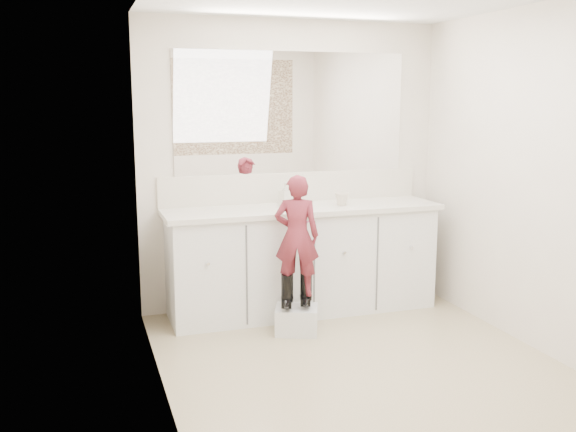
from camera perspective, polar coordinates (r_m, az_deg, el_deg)
name	(u,v)px	position (r m, az deg, el deg)	size (l,w,h in m)	color
floor	(364,367)	(4.40, 6.76, -13.21)	(3.00, 3.00, 0.00)	#8E795C
wall_back	(292,165)	(5.46, 0.36, 4.54)	(2.60, 2.60, 0.00)	beige
wall_front	(525,236)	(2.81, 20.28, -1.66)	(2.60, 2.60, 0.00)	beige
wall_left	(159,198)	(3.71, -11.35, 1.57)	(3.00, 3.00, 0.00)	beige
wall_right	(539,180)	(4.77, 21.39, 2.98)	(3.00, 3.00, 0.00)	beige
vanity_cabinet	(302,261)	(5.34, 1.30, -4.06)	(2.20, 0.55, 0.85)	silver
countertop	(303,209)	(5.23, 1.37, 0.63)	(2.28, 0.58, 0.04)	beige
backsplash	(293,187)	(5.46, 0.41, 2.59)	(2.28, 0.03, 0.25)	beige
mirror	(293,113)	(5.42, 0.41, 9.16)	(2.00, 0.02, 1.00)	white
dot_panel	(530,125)	(2.77, 20.74, 7.54)	(2.00, 0.01, 1.20)	#472819
faucet	(297,198)	(5.37, 0.78, 1.65)	(0.08, 0.08, 0.10)	silver
cup	(342,199)	(5.29, 4.82, 1.50)	(0.11, 0.11, 0.11)	beige
soap_bottle	(285,194)	(5.24, -0.24, 1.93)	(0.09, 0.09, 0.19)	beige
step_stool	(297,320)	(4.93, 0.77, -9.22)	(0.31, 0.26, 0.20)	silver
boot_left	(287,291)	(4.84, -0.07, -6.73)	(0.10, 0.17, 0.26)	black
boot_right	(306,290)	(4.89, 1.61, -6.56)	(0.10, 0.17, 0.26)	black
toddler	(297,236)	(4.75, 0.78, -1.75)	(0.33, 0.22, 0.91)	#AC3543
toothbrush	(306,222)	(4.76, 1.58, -0.58)	(0.01, 0.01, 0.14)	#F15DB4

